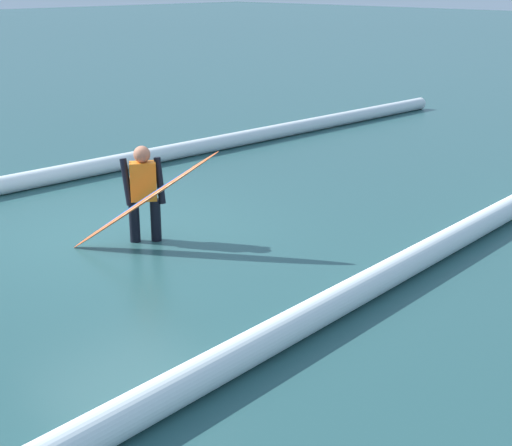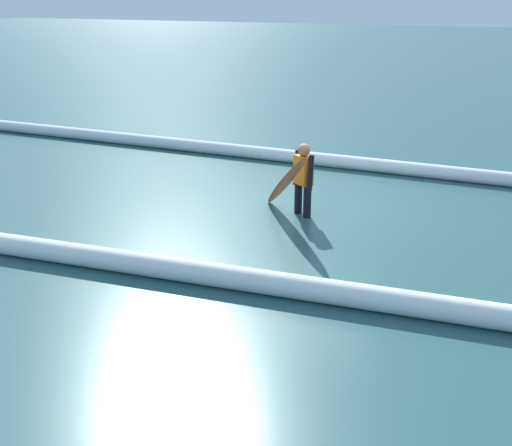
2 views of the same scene
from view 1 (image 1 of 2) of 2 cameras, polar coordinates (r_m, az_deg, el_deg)
ground_plane at (r=10.46m, az=-10.53°, el=-0.76°), size 134.87×134.87×0.00m
surfer at (r=9.88m, az=-8.58°, el=2.58°), size 0.44×0.44×1.29m
surfboard at (r=9.54m, az=-8.54°, el=1.68°), size 1.41×1.67×1.37m
wave_crest_midground at (r=8.80m, az=10.88°, el=-3.39°), size 20.78×1.63×0.32m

